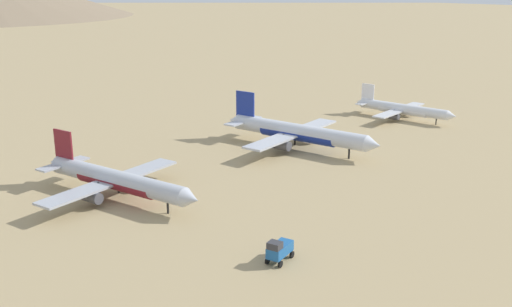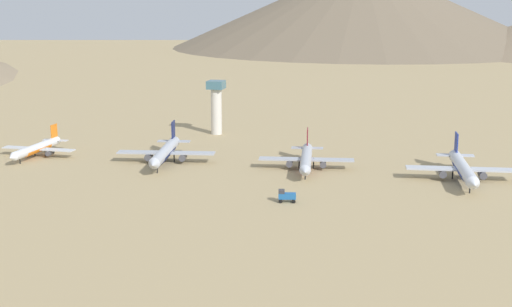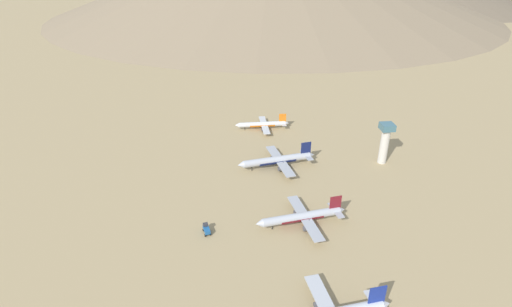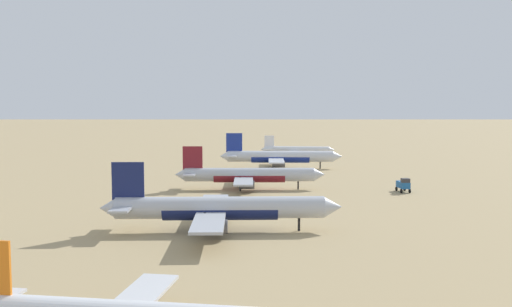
{
  "view_description": "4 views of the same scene",
  "coord_description": "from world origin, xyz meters",
  "px_view_note": "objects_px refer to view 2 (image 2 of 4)",
  "views": [
    {
      "loc": [
        94.4,
        -65.34,
        43.4
      ],
      "look_at": [
        6.11,
        31.37,
        4.51
      ],
      "focal_mm": 42.13,
      "sensor_mm": 36.0,
      "label": 1
    },
    {
      "loc": [
        244.31,
        39.85,
        60.8
      ],
      "look_at": [
        -2.48,
        -18.39,
        5.15
      ],
      "focal_mm": 50.78,
      "sensor_mm": 36.0,
      "label": 2
    },
    {
      "loc": [
        34.46,
        139.41,
        111.19
      ],
      "look_at": [
        10.04,
        -60.37,
        4.91
      ],
      "focal_mm": 28.12,
      "sensor_mm": 36.0,
      "label": 3
    },
    {
      "loc": [
        18.91,
        -151.41,
        23.04
      ],
      "look_at": [
        -7.19,
        46.03,
        6.15
      ],
      "focal_mm": 38.85,
      "sensor_mm": 36.0,
      "label": 4
    }
  ],
  "objects_px": {
    "parked_jet_2": "(306,159)",
    "service_truck": "(286,196)",
    "control_tower": "(216,104)",
    "parked_jet_1": "(165,152)",
    "parked_jet_3": "(463,168)",
    "parked_jet_0": "(37,148)"
  },
  "relations": [
    {
      "from": "parked_jet_2",
      "to": "service_truck",
      "type": "relative_size",
      "value": 7.53
    },
    {
      "from": "parked_jet_2",
      "to": "control_tower",
      "type": "distance_m",
      "value": 76.94
    },
    {
      "from": "parked_jet_1",
      "to": "control_tower",
      "type": "bearing_deg",
      "value": 177.99
    },
    {
      "from": "parked_jet_3",
      "to": "parked_jet_0",
      "type": "bearing_deg",
      "value": -90.18
    },
    {
      "from": "control_tower",
      "to": "service_truck",
      "type": "bearing_deg",
      "value": 27.05
    },
    {
      "from": "parked_jet_1",
      "to": "service_truck",
      "type": "xyz_separation_m",
      "value": [
        40.2,
        53.12,
        -2.23
      ]
    },
    {
      "from": "parked_jet_3",
      "to": "control_tower",
      "type": "xyz_separation_m",
      "value": [
        -61.55,
        -103.47,
        9.18
      ]
    },
    {
      "from": "parked_jet_2",
      "to": "control_tower",
      "type": "height_order",
      "value": "control_tower"
    },
    {
      "from": "parked_jet_2",
      "to": "parked_jet_3",
      "type": "bearing_deg",
      "value": 85.8
    },
    {
      "from": "parked_jet_3",
      "to": "service_truck",
      "type": "distance_m",
      "value": 65.03
    },
    {
      "from": "parked_jet_1",
      "to": "parked_jet_2",
      "type": "distance_m",
      "value": 52.22
    },
    {
      "from": "parked_jet_2",
      "to": "parked_jet_3",
      "type": "xyz_separation_m",
      "value": [
        3.92,
        53.39,
        0.37
      ]
    },
    {
      "from": "parked_jet_1",
      "to": "parked_jet_2",
      "type": "bearing_deg",
      "value": 92.31
    },
    {
      "from": "parked_jet_1",
      "to": "control_tower",
      "type": "height_order",
      "value": "control_tower"
    },
    {
      "from": "parked_jet_3",
      "to": "service_truck",
      "type": "bearing_deg",
      "value": -53.8
    },
    {
      "from": "parked_jet_0",
      "to": "parked_jet_2",
      "type": "distance_m",
      "value": 103.79
    },
    {
      "from": "parked_jet_1",
      "to": "service_truck",
      "type": "bearing_deg",
      "value": 52.88
    },
    {
      "from": "parked_jet_3",
      "to": "service_truck",
      "type": "relative_size",
      "value": 8.23
    },
    {
      "from": "parked_jet_0",
      "to": "parked_jet_3",
      "type": "distance_m",
      "value": 157.12
    },
    {
      "from": "parked_jet_1",
      "to": "parked_jet_0",
      "type": "bearing_deg",
      "value": -88.52
    },
    {
      "from": "control_tower",
      "to": "parked_jet_1",
      "type": "bearing_deg",
      "value": -2.01
    },
    {
      "from": "parked_jet_0",
      "to": "parked_jet_3",
      "type": "xyz_separation_m",
      "value": [
        0.49,
        157.12,
        0.92
      ]
    }
  ]
}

